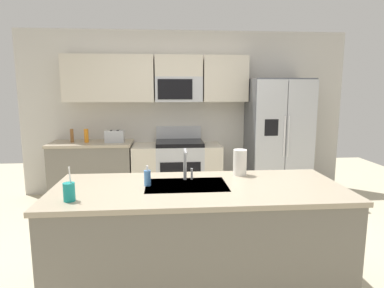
{
  "coord_description": "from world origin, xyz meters",
  "views": [
    {
      "loc": [
        -0.34,
        -3.26,
        1.69
      ],
      "look_at": [
        -0.02,
        0.6,
        1.05
      ],
      "focal_mm": 30.98,
      "sensor_mm": 36.0,
      "label": 1
    }
  ],
  "objects": [
    {
      "name": "kitchen_wall_unit",
      "position": [
        -0.14,
        2.08,
        1.47
      ],
      "size": [
        5.2,
        0.43,
        2.6
      ],
      "color": "beige",
      "rests_on": "ground"
    },
    {
      "name": "pepper_mill",
      "position": [
        -1.73,
        1.8,
        1.0
      ],
      "size": [
        0.05,
        0.05,
        0.2
      ],
      "primitive_type": "cylinder",
      "color": "brown",
      "rests_on": "back_counter"
    },
    {
      "name": "ground_plane",
      "position": [
        0.0,
        0.0,
        0.0
      ],
      "size": [
        9.0,
        9.0,
        0.0
      ],
      "primitive_type": "plane",
      "color": "beige",
      "rests_on": "ground"
    },
    {
      "name": "refrigerator",
      "position": [
        1.41,
        1.73,
        0.93
      ],
      "size": [
        0.9,
        0.76,
        1.85
      ],
      "color": "#4C4F54",
      "rests_on": "ground"
    },
    {
      "name": "paper_towel_roll",
      "position": [
        0.35,
        -0.3,
        1.02
      ],
      "size": [
        0.12,
        0.12,
        0.24
      ],
      "primitive_type": "cylinder",
      "color": "white",
      "rests_on": "island_counter"
    },
    {
      "name": "toaster",
      "position": [
        -1.09,
        1.75,
        0.99
      ],
      "size": [
        0.28,
        0.16,
        0.18
      ],
      "color": "#B7BABF",
      "rests_on": "back_counter"
    },
    {
      "name": "bottle_orange",
      "position": [
        -1.52,
        1.78,
        1.0
      ],
      "size": [
        0.07,
        0.07,
        0.2
      ],
      "primitive_type": "cylinder",
      "color": "orange",
      "rests_on": "back_counter"
    },
    {
      "name": "island_counter",
      "position": [
        -0.07,
        -0.63,
        0.45
      ],
      "size": [
        2.4,
        0.99,
        0.9
      ],
      "color": "slate",
      "rests_on": "ground"
    },
    {
      "name": "range_oven",
      "position": [
        -0.15,
        1.8,
        0.44
      ],
      "size": [
        1.36,
        0.61,
        1.1
      ],
      "color": "#B7BABF",
      "rests_on": "ground"
    },
    {
      "name": "drink_cup_teal",
      "position": [
        -1.03,
        -0.92,
        0.97
      ],
      "size": [
        0.08,
        0.08,
        0.25
      ],
      "color": "teal",
      "rests_on": "island_counter"
    },
    {
      "name": "back_counter",
      "position": [
        -1.45,
        1.8,
        0.45
      ],
      "size": [
        1.22,
        0.63,
        0.9
      ],
      "color": "slate",
      "rests_on": "ground"
    },
    {
      "name": "sink_faucet",
      "position": [
        -0.16,
        -0.44,
        1.07
      ],
      "size": [
        0.09,
        0.21,
        0.28
      ],
      "color": "#B7BABF",
      "rests_on": "island_counter"
    },
    {
      "name": "soap_dispenser",
      "position": [
        -0.49,
        -0.58,
        0.97
      ],
      "size": [
        0.06,
        0.06,
        0.17
      ],
      "color": "#4C8CD8",
      "rests_on": "island_counter"
    }
  ]
}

